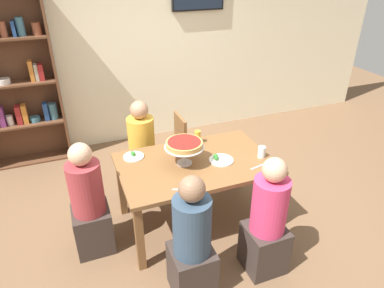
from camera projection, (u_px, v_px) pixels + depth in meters
name	position (u px, v px, depth m)	size (l,w,h in m)	color
ground_plane	(195.00, 220.00, 3.71)	(12.00, 12.00, 0.00)	brown
rear_partition	(138.00, 45.00, 4.84)	(8.00, 0.12, 2.80)	beige
dining_table	(196.00, 170.00, 3.40)	(1.49, 0.95, 0.74)	brown
bookshelf	(10.00, 82.00, 4.28)	(1.10, 0.30, 2.21)	brown
diner_near_left	(192.00, 246.00, 2.72)	(0.34, 0.34, 1.15)	#382D28
diner_head_west	(89.00, 207.00, 3.15)	(0.34, 0.34, 1.15)	#382D28
diner_near_right	(267.00, 225.00, 2.93)	(0.34, 0.34, 1.15)	#382D28
diner_far_left	(143.00, 154.00, 3.97)	(0.34, 0.34, 1.15)	#382D28
chair_far_right	(189.00, 144.00, 4.21)	(0.40, 0.40, 0.87)	brown
deep_dish_pizza_stand	(184.00, 145.00, 3.24)	(0.38, 0.38, 0.24)	silver
salad_plate_near_diner	(134.00, 156.00, 3.43)	(0.21, 0.21, 0.05)	white
salad_plate_far_diner	(220.00, 160.00, 3.37)	(0.24, 0.24, 0.06)	white
beer_glass_amber_tall	(198.00, 137.00, 3.66)	(0.07, 0.07, 0.14)	gold
water_glass_clear_near	(262.00, 152.00, 3.41)	(0.07, 0.07, 0.12)	white
cutlery_fork_near	(258.00, 167.00, 3.28)	(0.18, 0.02, 0.01)	silver
cutlery_knife_near	(183.00, 189.00, 2.96)	(0.18, 0.02, 0.01)	silver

